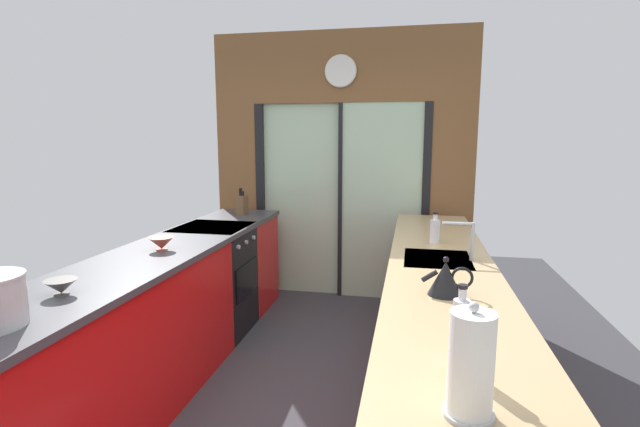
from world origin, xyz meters
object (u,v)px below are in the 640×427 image
at_px(mixing_bowl_near, 61,287).
at_px(soap_bottle_far, 435,230).
at_px(oven_range, 214,280).
at_px(kettle, 446,278).
at_px(knife_block, 242,205).
at_px(soap_bottle_near, 461,333).
at_px(paper_towel_roll, 471,365).
at_px(mixing_bowl_far, 161,243).

height_order(mixing_bowl_near, soap_bottle_far, soap_bottle_far).
bearing_deg(oven_range, kettle, -37.52).
height_order(oven_range, kettle, kettle).
bearing_deg(soap_bottle_far, oven_range, 171.89).
xyz_separation_m(oven_range, knife_block, (0.02, 0.65, 0.56)).
xyz_separation_m(knife_block, soap_bottle_near, (1.78, -2.75, 0.03)).
distance_m(oven_range, soap_bottle_far, 1.90).
bearing_deg(paper_towel_roll, soap_bottle_far, 90.00).
height_order(kettle, paper_towel_roll, paper_towel_roll).
bearing_deg(kettle, soap_bottle_far, 90.10).
relative_size(mixing_bowl_near, mixing_bowl_far, 0.91).
distance_m(mixing_bowl_far, soap_bottle_near, 2.19).
relative_size(kettle, soap_bottle_near, 0.86).
height_order(kettle, soap_bottle_far, soap_bottle_far).
xyz_separation_m(oven_range, mixing_bowl_near, (0.02, -1.74, 0.50)).
height_order(knife_block, soap_bottle_far, knife_block).
bearing_deg(soap_bottle_far, soap_bottle_near, -90.00).
distance_m(oven_range, kettle, 2.33).
relative_size(mixing_bowl_near, soap_bottle_far, 0.69).
height_order(mixing_bowl_near, knife_block, knife_block).
relative_size(oven_range, mixing_bowl_near, 6.14).
bearing_deg(soap_bottle_near, mixing_bowl_near, 168.32).
distance_m(mixing_bowl_near, kettle, 1.82).
bearing_deg(oven_range, knife_block, 88.38).
xyz_separation_m(mixing_bowl_near, soap_bottle_far, (1.78, 1.48, 0.05)).
xyz_separation_m(kettle, paper_towel_roll, (-0.00, -0.98, 0.06)).
distance_m(knife_block, kettle, 2.70).
relative_size(mixing_bowl_near, paper_towel_roll, 0.47).
bearing_deg(soap_bottle_far, mixing_bowl_near, -140.27).
bearing_deg(soap_bottle_near, kettle, 89.85).
bearing_deg(mixing_bowl_near, soap_bottle_far, 39.73).
bearing_deg(knife_block, soap_bottle_near, -57.12).
distance_m(mixing_bowl_far, kettle, 1.86).
distance_m(oven_range, paper_towel_roll, 3.03).
bearing_deg(paper_towel_roll, oven_range, 127.24).
height_order(kettle, soap_bottle_near, soap_bottle_near).
relative_size(knife_block, soap_bottle_near, 0.91).
distance_m(mixing_bowl_near, paper_towel_roll, 1.89).
bearing_deg(oven_range, paper_towel_roll, -52.76).
xyz_separation_m(soap_bottle_near, paper_towel_roll, (-0.00, -0.26, 0.02)).
distance_m(soap_bottle_near, paper_towel_roll, 0.26).
height_order(knife_block, paper_towel_roll, paper_towel_roll).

